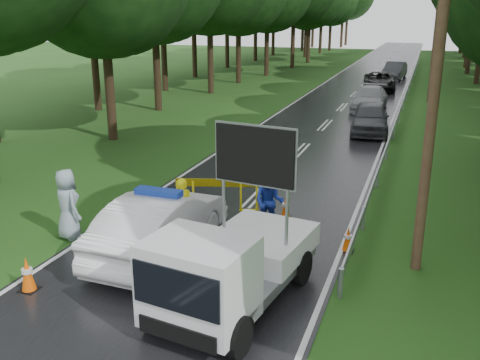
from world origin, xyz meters
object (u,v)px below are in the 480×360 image
at_px(police_sedan, 160,225).
at_px(queue_car_second, 370,98).
at_px(work_truck, 228,267).
at_px(queue_car_first, 370,118).
at_px(civilian, 269,202).
at_px(queue_car_third, 379,81).
at_px(queue_car_fourth, 395,70).
at_px(officer, 183,206).
at_px(barrier, 217,187).

bearing_deg(police_sedan, queue_car_second, -94.85).
relative_size(work_truck, queue_car_first, 1.07).
height_order(civilian, queue_car_third, civilian).
bearing_deg(queue_car_third, queue_car_fourth, 78.50).
bearing_deg(officer, police_sedan, 72.96).
xyz_separation_m(barrier, queue_car_second, (2.44, 19.69, -0.08)).
distance_m(police_sedan, civilian, 3.18).
distance_m(work_truck, barrier, 5.75).
height_order(barrier, officer, officer).
xyz_separation_m(barrier, queue_car_third, (2.20, 28.64, -0.10)).
relative_size(civilian, queue_car_fourth, 0.38).
xyz_separation_m(officer, queue_car_first, (3.44, 14.84, -0.04)).
distance_m(civilian, queue_car_fourth, 37.76).
bearing_deg(police_sedan, work_truck, 144.67).
relative_size(police_sedan, queue_car_third, 0.97).
bearing_deg(queue_car_second, queue_car_fourth, 88.81).
bearing_deg(barrier, work_truck, -82.53).
bearing_deg(queue_car_second, work_truck, -90.14).
relative_size(police_sedan, barrier, 1.99).
height_order(officer, queue_car_second, officer).
bearing_deg(queue_car_second, queue_car_third, 91.65).
height_order(officer, queue_car_first, officer).
relative_size(police_sedan, officer, 3.01).
distance_m(officer, queue_car_fourth, 38.80).
height_order(queue_car_first, queue_car_fourth, queue_car_first).
distance_m(work_truck, queue_car_fourth, 42.00).
bearing_deg(police_sedan, officer, -86.98).
bearing_deg(officer, barrier, -115.63).
bearing_deg(queue_car_fourth, barrier, -89.15).
relative_size(work_truck, civilian, 2.74).
height_order(work_truck, queue_car_fourth, work_truck).
distance_m(officer, queue_car_second, 21.79).
relative_size(officer, queue_car_third, 0.32).
bearing_deg(queue_car_first, queue_car_fourth, 85.49).
relative_size(queue_car_first, queue_car_fourth, 0.99).
xyz_separation_m(officer, civilian, (2.20, 0.93, 0.07)).
bearing_deg(civilian, queue_car_second, 83.21).
xyz_separation_m(work_truck, officer, (-2.58, 3.32, -0.18)).
distance_m(queue_car_first, queue_car_second, 6.83).
height_order(barrier, queue_car_fourth, queue_car_fourth).
height_order(work_truck, officer, work_truck).
xyz_separation_m(work_truck, queue_car_third, (-0.14, 33.89, -0.29)).
distance_m(civilian, queue_car_first, 13.96).
distance_m(barrier, queue_car_second, 19.84).
xyz_separation_m(police_sedan, queue_car_first, (3.41, 16.23, -0.03)).
xyz_separation_m(queue_car_second, queue_car_third, (-0.24, 8.95, -0.01)).
bearing_deg(queue_car_fourth, queue_car_third, -89.18).
relative_size(barrier, queue_car_first, 0.54).
height_order(queue_car_third, queue_car_fourth, queue_car_fourth).
height_order(queue_car_second, queue_car_fourth, queue_car_fourth).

